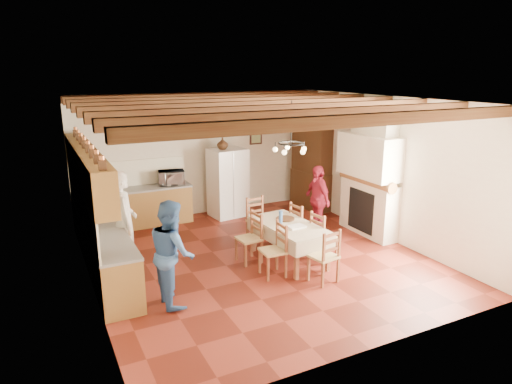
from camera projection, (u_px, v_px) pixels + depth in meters
floor at (258, 260)px, 8.75m from camera, size 6.00×6.50×0.02m
ceiling at (259, 100)px, 7.96m from camera, size 6.00×6.50×0.02m
wall_back at (199, 154)px, 11.17m from camera, size 6.00×0.02×3.00m
wall_front at (379, 242)px, 5.54m from camera, size 6.00×0.02×3.00m
wall_left at (85, 204)px, 7.06m from camera, size 0.02×6.50×3.00m
wall_right at (385, 168)px, 9.65m from camera, size 0.02×6.50×3.00m
ceiling_beams at (259, 105)px, 7.99m from camera, size 6.00×6.30×0.16m
lower_cabinets_left at (102, 243)px, 8.38m from camera, size 0.60×4.30×0.86m
lower_cabinets_back at (141, 208)px, 10.52m from camera, size 2.30×0.60×0.86m
countertop_left at (100, 220)px, 8.26m from camera, size 0.62×4.30×0.04m
countertop_back at (140, 189)px, 10.40m from camera, size 2.34×0.62×0.04m
backsplash_left at (81, 205)px, 8.06m from camera, size 0.03×4.30×0.60m
backsplash_back at (136, 173)px, 10.56m from camera, size 2.30×0.03×0.60m
upper_cabinets at (87, 168)px, 7.96m from camera, size 0.35×4.20×0.70m
fireplace at (368, 172)px, 9.72m from camera, size 0.56×1.60×2.80m
wall_picture at (256, 136)px, 11.72m from camera, size 0.34×0.03×0.42m
refrigerator at (228, 183)px, 11.15m from camera, size 0.91×0.78×1.67m
hutch at (312, 167)px, 11.71m from camera, size 0.65×1.26×2.19m
dining_table at (289, 228)px, 8.52m from camera, size 0.96×1.71×0.73m
chandelier at (291, 143)px, 8.10m from camera, size 0.47×0.47×0.03m
chair_left_near at (273, 250)px, 7.94m from camera, size 0.42×0.44×0.96m
chair_left_far at (249, 238)px, 8.51m from camera, size 0.43×0.45×0.96m
chair_right_near at (324, 236)px, 8.60m from camera, size 0.45×0.46×0.96m
chair_right_far at (302, 225)px, 9.18m from camera, size 0.45×0.46×0.96m
chair_end_near at (324, 255)px, 7.71m from camera, size 0.48×0.47×0.96m
chair_end_far at (259, 221)px, 9.47m from camera, size 0.44×0.42×0.96m
person_man at (124, 223)px, 7.95m from camera, size 0.49×0.71×1.86m
person_woman_blue at (172, 252)px, 6.94m from camera, size 0.63×0.81×1.65m
person_woman_red at (317, 199)px, 10.00m from camera, size 0.42×0.91×1.52m
microwave at (171, 178)px, 10.67m from camera, size 0.66×0.51×0.33m
fridge_vase at (223, 143)px, 10.84m from camera, size 0.28×0.28×0.28m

